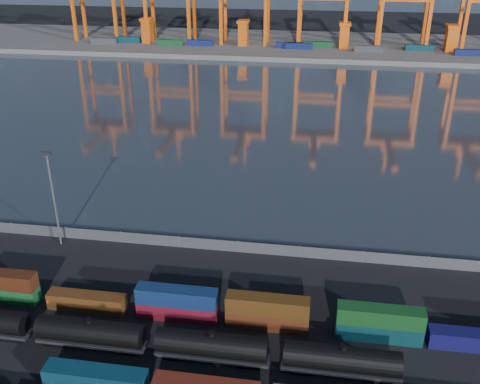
# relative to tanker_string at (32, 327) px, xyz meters

# --- Properties ---
(ground) EXTENTS (700.00, 700.00, 0.00)m
(ground) POSITION_rel_tanker_string_xyz_m (22.51, -2.98, -2.17)
(ground) COLOR black
(ground) RESTS_ON ground
(harbor_water) EXTENTS (700.00, 700.00, 0.00)m
(harbor_water) POSITION_rel_tanker_string_xyz_m (22.51, 102.02, -2.17)
(harbor_water) COLOR #28313A
(harbor_water) RESTS_ON ground
(far_quay) EXTENTS (700.00, 70.00, 2.00)m
(far_quay) POSITION_rel_tanker_string_xyz_m (22.51, 207.02, -1.17)
(far_quay) COLOR #514F4C
(far_quay) RESTS_ON ground
(container_row_mid) EXTENTS (128.39, 2.43, 5.19)m
(container_row_mid) POSITION_rel_tanker_string_xyz_m (3.61, -6.35, -0.59)
(container_row_mid) COLOR #47494D
(container_row_mid) RESTS_ON ground
(container_row_north) EXTENTS (127.88, 2.23, 4.74)m
(container_row_north) POSITION_rel_tanker_string_xyz_m (16.89, 7.17, -0.20)
(container_row_north) COLOR navy
(container_row_north) RESTS_ON ground
(tanker_string) EXTENTS (91.61, 3.03, 4.34)m
(tanker_string) POSITION_rel_tanker_string_xyz_m (0.00, 0.00, 0.00)
(tanker_string) COLOR black
(tanker_string) RESTS_ON ground
(waterfront_fence) EXTENTS (160.12, 0.12, 2.20)m
(waterfront_fence) POSITION_rel_tanker_string_xyz_m (22.51, 25.02, -1.17)
(waterfront_fence) COLOR #595B5E
(waterfront_fence) RESTS_ON ground
(yard_light_mast) EXTENTS (1.60, 0.40, 16.60)m
(yard_light_mast) POSITION_rel_tanker_string_xyz_m (-7.49, 23.02, 7.12)
(yard_light_mast) COLOR slate
(yard_light_mast) RESTS_ON ground
(quay_containers) EXTENTS (172.58, 10.99, 2.60)m
(quay_containers) POSITION_rel_tanker_string_xyz_m (11.52, 192.48, 1.13)
(quay_containers) COLOR navy
(quay_containers) RESTS_ON far_quay
(straddle_carriers) EXTENTS (140.00, 7.00, 11.10)m
(straddle_carriers) POSITION_rel_tanker_string_xyz_m (20.01, 197.02, 5.64)
(straddle_carriers) COLOR #F05C11
(straddle_carriers) RESTS_ON far_quay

